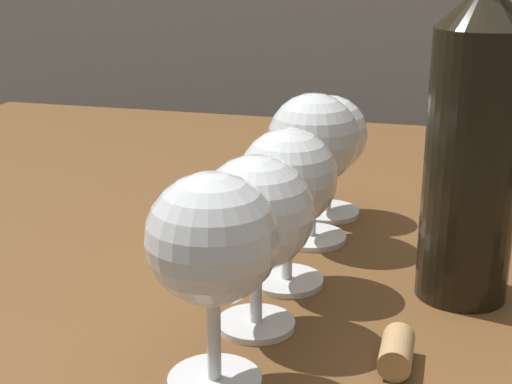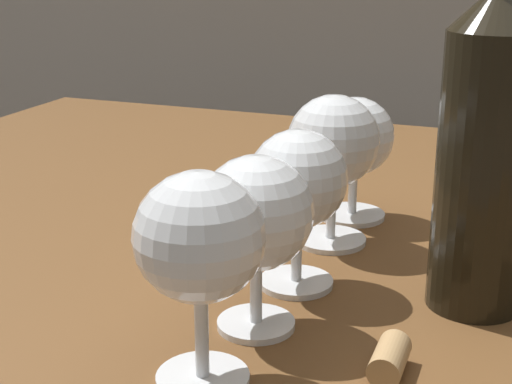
{
  "view_description": "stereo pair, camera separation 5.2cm",
  "coord_description": "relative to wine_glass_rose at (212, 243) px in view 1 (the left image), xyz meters",
  "views": [
    {
      "loc": [
        0.2,
        -0.72,
        1.01
      ],
      "look_at": [
        0.08,
        -0.24,
        0.85
      ],
      "focal_mm": 53.28,
      "sensor_mm": 36.0,
      "label": 1
    },
    {
      "loc": [
        0.25,
        -0.71,
        1.01
      ],
      "look_at": [
        0.08,
        -0.24,
        0.85
      ],
      "focal_mm": 53.28,
      "sensor_mm": 36.0,
      "label": 2
    }
  ],
  "objects": [
    {
      "name": "wine_glass_port",
      "position": [
        0.01,
        0.26,
        -0.0
      ],
      "size": [
        0.08,
        0.08,
        0.14
      ],
      "color": "white",
      "rests_on": "dining_table"
    },
    {
      "name": "cork",
      "position": [
        0.11,
        0.05,
        -0.09
      ],
      "size": [
        0.02,
        0.04,
        0.02
      ],
      "primitive_type": "cylinder",
      "rotation": [
        1.57,
        0.0,
        0.0
      ],
      "color": "tan",
      "rests_on": "dining_table"
    },
    {
      "name": "wine_glass_white",
      "position": [
        0.01,
        0.08,
        -0.01
      ],
      "size": [
        0.08,
        0.08,
        0.13
      ],
      "color": "white",
      "rests_on": "dining_table"
    },
    {
      "name": "wine_glass_merlot",
      "position": [
        0.01,
        0.33,
        -0.02
      ],
      "size": [
        0.08,
        0.08,
        0.12
      ],
      "color": "white",
      "rests_on": "dining_table"
    },
    {
      "name": "wine_glass_rose",
      "position": [
        0.0,
        0.0,
        0.0
      ],
      "size": [
        0.08,
        0.08,
        0.14
      ],
      "color": "white",
      "rests_on": "dining_table"
    },
    {
      "name": "wine_bottle",
      "position": [
        0.15,
        0.18,
        0.03
      ],
      "size": [
        0.07,
        0.07,
        0.33
      ],
      "color": "black",
      "rests_on": "dining_table"
    },
    {
      "name": "wine_glass_chardonnay",
      "position": [
        0.01,
        0.16,
        -0.01
      ],
      "size": [
        0.08,
        0.08,
        0.13
      ],
      "color": "white",
      "rests_on": "dining_table"
    },
    {
      "name": "dining_table",
      "position": [
        -0.07,
        0.32,
        -0.2
      ],
      "size": [
        1.12,
        0.89,
        0.74
      ],
      "color": "brown",
      "rests_on": "ground_plane"
    }
  ]
}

